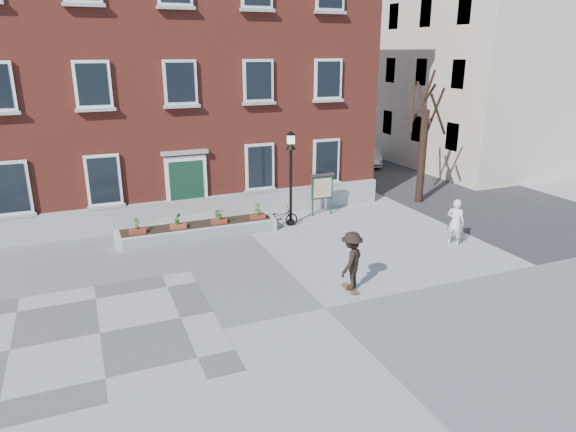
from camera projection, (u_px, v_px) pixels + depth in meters
name	position (u px, v px, depth m)	size (l,w,h in m)	color
ground	(325.00, 308.00, 14.54)	(100.00, 100.00, 0.00)	#969698
checker_patch	(100.00, 333.00, 13.24)	(6.00, 6.00, 0.01)	#555457
bicycle	(279.00, 217.00, 21.14)	(0.55, 1.59, 0.84)	black
parked_car	(366.00, 154.00, 32.84)	(1.38, 3.94, 1.30)	#AAACAF
bystander	(455.00, 222.00, 19.07)	(0.65, 0.42, 1.77)	silver
brick_building	(159.00, 66.00, 24.19)	(18.40, 10.85, 12.60)	maroon
planter_assembly	(198.00, 229.00, 20.04)	(6.20, 1.12, 1.15)	silver
bare_tree	(423.00, 144.00, 24.00)	(1.83, 1.83, 6.16)	black
side_street	(431.00, 50.00, 36.33)	(15.20, 36.00, 14.50)	#38383A
lamp_post	(291.00, 165.00, 20.78)	(0.40, 0.40, 3.93)	black
notice_board	(322.00, 187.00, 22.46)	(1.10, 0.16, 1.87)	#172F22
skateboarder	(351.00, 261.00, 15.34)	(1.32, 1.26, 1.88)	brown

